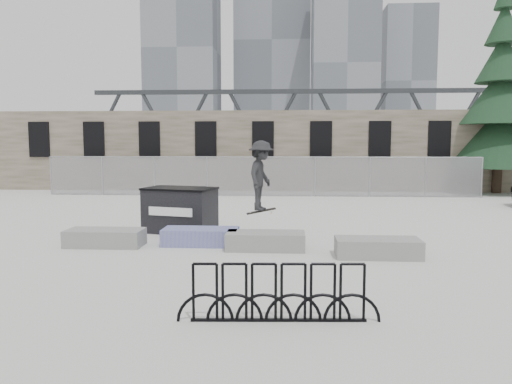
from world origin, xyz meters
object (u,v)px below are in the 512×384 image
at_px(dumpster, 180,210).
at_px(skateboarder, 261,176).
at_px(planter_center_right, 266,240).
at_px(spruce_tree, 500,109).
at_px(bike_rack, 279,294).
at_px(planter_offset, 378,247).
at_px(planter_center_left, 201,236).
at_px(planter_far_left, 105,237).

relative_size(dumpster, skateboarder, 1.17).
distance_m(planter_center_right, spruce_tree, 19.69).
height_order(planter_center_right, spruce_tree, spruce_tree).
xyz_separation_m(bike_rack, skateboarder, (-0.58, 5.96, 1.41)).
xyz_separation_m(planter_offset, dumpster, (-5.44, 3.01, 0.45)).
distance_m(planter_center_right, skateboarder, 1.80).
xyz_separation_m(planter_center_right, bike_rack, (0.42, -5.15, 0.19)).
height_order(dumpster, skateboarder, skateboarder).
xyz_separation_m(planter_offset, skateboarder, (-2.88, 1.49, 1.60)).
relative_size(planter_center_left, planter_center_right, 1.00).
bearing_deg(bike_rack, spruce_tree, 60.48).
relative_size(planter_center_left, planter_offset, 1.00).
xyz_separation_m(dumpster, bike_rack, (3.14, -7.48, -0.25)).
height_order(planter_offset, skateboarder, skateboarder).
bearing_deg(planter_far_left, planter_center_right, -2.02).
relative_size(bike_rack, spruce_tree, 0.27).
distance_m(planter_center_right, bike_rack, 5.17).
bearing_deg(planter_center_right, planter_offset, -14.05).
height_order(planter_center_left, spruce_tree, spruce_tree).
distance_m(planter_offset, bike_rack, 5.03).
height_order(planter_center_right, skateboarder, skateboarder).
distance_m(planter_far_left, spruce_tree, 22.42).
bearing_deg(planter_far_left, planter_center_left, 7.26).
xyz_separation_m(planter_offset, bike_rack, (-2.30, -4.47, 0.19)).
height_order(bike_rack, skateboarder, skateboarder).
bearing_deg(planter_center_left, spruce_tree, 46.98).
xyz_separation_m(planter_center_left, dumpster, (-0.95, 1.86, 0.45)).
relative_size(planter_center_left, dumpster, 0.86).
relative_size(planter_far_left, planter_center_right, 1.00).
bearing_deg(spruce_tree, planter_offset, -120.16).
bearing_deg(bike_rack, dumpster, 112.76).
bearing_deg(planter_center_right, bike_rack, -85.32).
bearing_deg(skateboarder, spruce_tree, -26.05).
bearing_deg(planter_center_right, spruce_tree, 51.79).
relative_size(dumpster, spruce_tree, 0.20).
bearing_deg(planter_center_right, skateboarder, 101.17).
relative_size(planter_far_left, bike_rack, 0.64).
bearing_deg(planter_offset, planter_center_left, 165.62).
relative_size(planter_far_left, dumpster, 0.86).
distance_m(planter_far_left, planter_center_left, 2.52).
bearing_deg(planter_offset, planter_center_right, 165.95).
distance_m(dumpster, skateboarder, 3.19).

